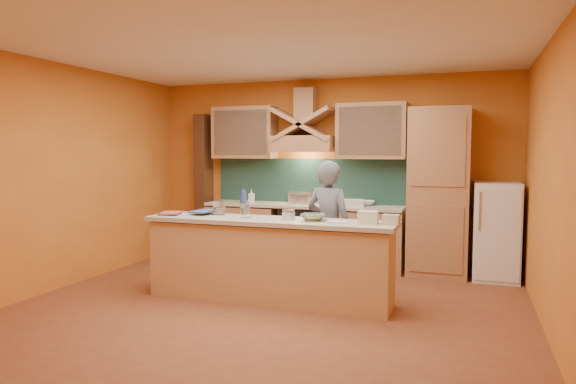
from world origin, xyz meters
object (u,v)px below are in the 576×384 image
(stove, at_px, (303,235))
(mixing_bowl, at_px, (313,217))
(fridge, at_px, (496,231))
(kitchen_scale, at_px, (289,216))
(person, at_px, (329,228))

(stove, xyz_separation_m, mixing_bowl, (0.72, -1.86, 0.53))
(fridge, height_order, kitchen_scale, fridge)
(fridge, distance_m, kitchen_scale, 2.97)
(fridge, relative_size, kitchen_scale, 12.28)
(stove, relative_size, kitchen_scale, 8.50)
(fridge, bearing_deg, mixing_bowl, -136.79)
(stove, bearing_deg, fridge, 0.00)
(fridge, relative_size, mixing_bowl, 4.47)
(stove, xyz_separation_m, kitchen_scale, (0.44, -1.89, 0.54))
(person, distance_m, mixing_bowl, 0.49)
(kitchen_scale, xyz_separation_m, mixing_bowl, (0.28, 0.03, -0.01))
(kitchen_scale, distance_m, mixing_bowl, 0.28)
(fridge, xyz_separation_m, mixing_bowl, (-1.98, -1.86, 0.33))
(person, bearing_deg, stove, -46.04)
(person, relative_size, kitchen_scale, 15.16)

